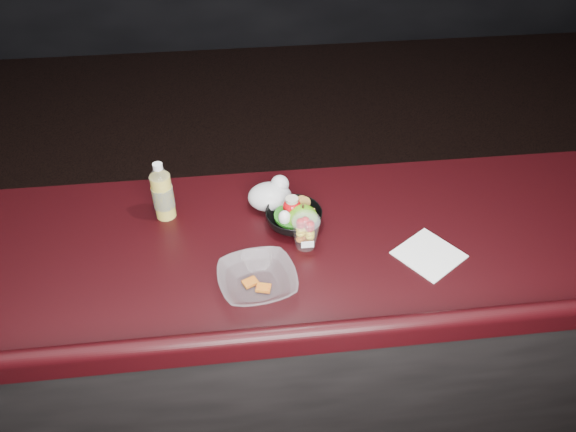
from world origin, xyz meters
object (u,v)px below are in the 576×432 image
object	(u,v)px
lemonade_bottle	(163,195)
green_apple	(303,219)
fruit_cup	(306,230)
takeout_bowl	(257,281)
snack_bowl	(293,217)

from	to	relation	value
lemonade_bottle	green_apple	bearing A→B (deg)	-15.32
fruit_cup	takeout_bowl	distance (m)	0.21
fruit_cup	snack_bowl	xyz separation A→B (m)	(-0.02, 0.09, -0.03)
takeout_bowl	fruit_cup	bearing A→B (deg)	44.77
green_apple	lemonade_bottle	bearing A→B (deg)	164.68
lemonade_bottle	fruit_cup	distance (m)	0.45
fruit_cup	green_apple	xyz separation A→B (m)	(0.00, 0.07, -0.02)
lemonade_bottle	snack_bowl	world-z (taller)	lemonade_bottle
green_apple	snack_bowl	bearing A→B (deg)	137.79
lemonade_bottle	snack_bowl	distance (m)	0.40
fruit_cup	lemonade_bottle	bearing A→B (deg)	155.98
green_apple	takeout_bowl	bearing A→B (deg)	-124.63
lemonade_bottle	takeout_bowl	distance (m)	0.43
lemonade_bottle	takeout_bowl	bearing A→B (deg)	-51.93
lemonade_bottle	green_apple	size ratio (longest dim) A/B	2.05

